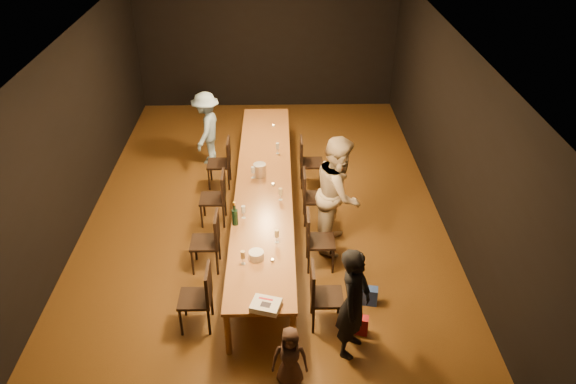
{
  "coord_description": "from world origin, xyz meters",
  "views": [
    {
      "loc": [
        0.24,
        -7.83,
        5.41
      ],
      "look_at": [
        0.38,
        -0.7,
        1.0
      ],
      "focal_mm": 35.0,
      "sensor_mm": 36.0,
      "label": 1
    }
  ],
  "objects_px": {
    "chair_right_1": "(321,240)",
    "chair_left_1": "(205,242)",
    "chair_right_3": "(312,162)",
    "chair_left_3": "(219,163)",
    "chair_left_2": "(213,198)",
    "table": "(264,185)",
    "woman_tan": "(339,193)",
    "chair_right_0": "(327,296)",
    "child": "(290,358)",
    "birthday_cake": "(266,305)",
    "chair_right_2": "(316,197)",
    "chair_left_0": "(195,298)",
    "man_blue": "(207,128)",
    "ice_bucket": "(260,170)",
    "plate_stack": "(256,255)",
    "champagne_bottle": "(235,213)",
    "woman_birthday": "(354,303)"
  },
  "relations": [
    {
      "from": "birthday_cake",
      "to": "table",
      "type": "bearing_deg",
      "value": 107.96
    },
    {
      "from": "chair_right_1",
      "to": "plate_stack",
      "type": "relative_size",
      "value": 4.57
    },
    {
      "from": "chair_right_2",
      "to": "chair_left_3",
      "type": "relative_size",
      "value": 1.0
    },
    {
      "from": "woman_tan",
      "to": "child",
      "type": "height_order",
      "value": "woman_tan"
    },
    {
      "from": "child",
      "to": "birthday_cake",
      "type": "height_order",
      "value": "child"
    },
    {
      "from": "chair_right_2",
      "to": "chair_left_0",
      "type": "relative_size",
      "value": 1.0
    },
    {
      "from": "chair_left_0",
      "to": "birthday_cake",
      "type": "bearing_deg",
      "value": -118.39
    },
    {
      "from": "child",
      "to": "woman_birthday",
      "type": "bearing_deg",
      "value": 36.64
    },
    {
      "from": "chair_right_3",
      "to": "chair_left_3",
      "type": "xyz_separation_m",
      "value": [
        -1.7,
        0.0,
        0.0
      ]
    },
    {
      "from": "chair_right_1",
      "to": "champagne_bottle",
      "type": "distance_m",
      "value": 1.33
    },
    {
      "from": "chair_right_3",
      "to": "chair_left_2",
      "type": "distance_m",
      "value": 2.08
    },
    {
      "from": "woman_birthday",
      "to": "woman_tan",
      "type": "xyz_separation_m",
      "value": [
        0.03,
        2.23,
        0.17
      ]
    },
    {
      "from": "chair_right_0",
      "to": "plate_stack",
      "type": "bearing_deg",
      "value": -115.31
    },
    {
      "from": "woman_tan",
      "to": "child",
      "type": "distance_m",
      "value": 2.91
    },
    {
      "from": "chair_right_3",
      "to": "birthday_cake",
      "type": "xyz_separation_m",
      "value": [
        -0.77,
        -4.1,
        0.32
      ]
    },
    {
      "from": "chair_right_0",
      "to": "chair_right_1",
      "type": "xyz_separation_m",
      "value": [
        0.0,
        1.2,
        0.0
      ]
    },
    {
      "from": "chair_right_0",
      "to": "chair_right_1",
      "type": "height_order",
      "value": "same"
    },
    {
      "from": "chair_right_0",
      "to": "plate_stack",
      "type": "height_order",
      "value": "chair_right_0"
    },
    {
      "from": "chair_right_0",
      "to": "chair_right_2",
      "type": "bearing_deg",
      "value": 180.0
    },
    {
      "from": "chair_left_3",
      "to": "woman_tan",
      "type": "distance_m",
      "value": 2.75
    },
    {
      "from": "chair_right_0",
      "to": "champagne_bottle",
      "type": "distance_m",
      "value": 1.81
    },
    {
      "from": "chair_right_0",
      "to": "champagne_bottle",
      "type": "bearing_deg",
      "value": -134.87
    },
    {
      "from": "chair_right_0",
      "to": "chair_right_1",
      "type": "bearing_deg",
      "value": 180.0
    },
    {
      "from": "chair_left_3",
      "to": "woman_birthday",
      "type": "height_order",
      "value": "woman_birthday"
    },
    {
      "from": "chair_left_3",
      "to": "table",
      "type": "bearing_deg",
      "value": -144.69
    },
    {
      "from": "chair_right_0",
      "to": "woman_birthday",
      "type": "xyz_separation_m",
      "value": [
        0.27,
        -0.46,
        0.3
      ]
    },
    {
      "from": "chair_right_1",
      "to": "chair_left_0",
      "type": "bearing_deg",
      "value": -54.78
    },
    {
      "from": "chair_right_3",
      "to": "chair_left_1",
      "type": "height_order",
      "value": "same"
    },
    {
      "from": "chair_right_1",
      "to": "chair_left_0",
      "type": "relative_size",
      "value": 1.0
    },
    {
      "from": "woman_tan",
      "to": "ice_bucket",
      "type": "distance_m",
      "value": 1.48
    },
    {
      "from": "child",
      "to": "chair_left_2",
      "type": "bearing_deg",
      "value": 111.88
    },
    {
      "from": "chair_left_3",
      "to": "champagne_bottle",
      "type": "height_order",
      "value": "champagne_bottle"
    },
    {
      "from": "chair_right_0",
      "to": "ice_bucket",
      "type": "xyz_separation_m",
      "value": [
        -0.92,
        2.61,
        0.4
      ]
    },
    {
      "from": "chair_right_1",
      "to": "chair_left_2",
      "type": "relative_size",
      "value": 1.0
    },
    {
      "from": "table",
      "to": "plate_stack",
      "type": "bearing_deg",
      "value": -91.83
    },
    {
      "from": "table",
      "to": "woman_tan",
      "type": "bearing_deg",
      "value": -28.65
    },
    {
      "from": "woman_birthday",
      "to": "champagne_bottle",
      "type": "xyz_separation_m",
      "value": [
        -1.51,
        1.69,
        0.17
      ]
    },
    {
      "from": "chair_left_3",
      "to": "man_blue",
      "type": "relative_size",
      "value": 0.64
    },
    {
      "from": "chair_right_1",
      "to": "chair_left_2",
      "type": "distance_m",
      "value": 2.08
    },
    {
      "from": "chair_left_0",
      "to": "plate_stack",
      "type": "height_order",
      "value": "chair_left_0"
    },
    {
      "from": "chair_right_1",
      "to": "chair_left_1",
      "type": "xyz_separation_m",
      "value": [
        -1.7,
        0.0,
        0.0
      ]
    },
    {
      "from": "chair_left_0",
      "to": "child",
      "type": "height_order",
      "value": "chair_left_0"
    },
    {
      "from": "chair_left_2",
      "to": "woman_tan",
      "type": "xyz_separation_m",
      "value": [
        2.0,
        -0.63,
        0.47
      ]
    },
    {
      "from": "chair_right_2",
      "to": "chair_left_1",
      "type": "relative_size",
      "value": 1.0
    },
    {
      "from": "chair_left_3",
      "to": "child",
      "type": "distance_m",
      "value": 4.74
    },
    {
      "from": "woman_birthday",
      "to": "plate_stack",
      "type": "xyz_separation_m",
      "value": [
        -1.19,
        0.89,
        0.04
      ]
    },
    {
      "from": "woman_birthday",
      "to": "woman_tan",
      "type": "height_order",
      "value": "woman_tan"
    },
    {
      "from": "child",
      "to": "man_blue",
      "type": "bearing_deg",
      "value": 107.58
    },
    {
      "from": "man_blue",
      "to": "ice_bucket",
      "type": "relative_size",
      "value": 6.41
    },
    {
      "from": "chair_left_2",
      "to": "man_blue",
      "type": "relative_size",
      "value": 0.64
    }
  ]
}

